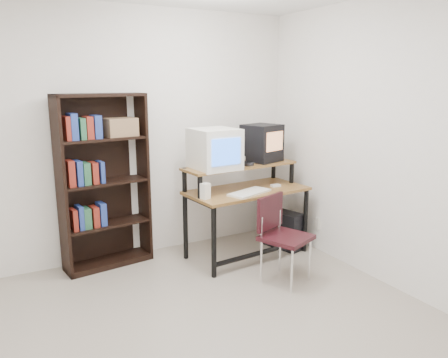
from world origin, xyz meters
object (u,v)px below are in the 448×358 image
crt_monitor (215,149)px  pc_tower (283,229)px  crt_tv (262,140)px  bookshelf (103,180)px  computer_desk (246,192)px  school_chair (280,230)px

crt_monitor → pc_tower: (0.82, -0.10, -0.97)m
crt_tv → bookshelf: (-1.70, 0.28, -0.32)m
computer_desk → crt_tv: crt_tv is taller
pc_tower → school_chair: school_chair is taller
computer_desk → crt_tv: 0.63m
crt_tv → bookshelf: bookshelf is taller
crt_monitor → crt_tv: bearing=4.7°
computer_desk → crt_monitor: size_ratio=2.80×
pc_tower → bookshelf: 2.05m
crt_monitor → pc_tower: crt_monitor is taller
computer_desk → bookshelf: bearing=156.5°
bookshelf → computer_desk: bearing=-25.9°
crt_tv → school_chair: bearing=-129.4°
computer_desk → pc_tower: computer_desk is taller
crt_monitor → crt_tv: (0.64, 0.10, 0.04)m
pc_tower → crt_monitor: bearing=157.8°
pc_tower → school_chair: size_ratio=0.55×
computer_desk → pc_tower: size_ratio=2.96×
school_chair → crt_monitor: bearing=88.2°
crt_monitor → bookshelf: (-1.06, 0.38, -0.28)m
bookshelf → crt_monitor: bearing=-27.6°
crt_tv → school_chair: (-0.35, -0.87, -0.72)m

